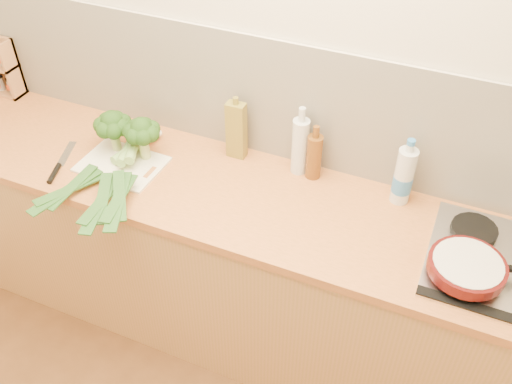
{
  "coord_description": "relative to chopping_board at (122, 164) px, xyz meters",
  "views": [
    {
      "loc": [
        0.71,
        -0.37,
        2.42
      ],
      "look_at": [
        0.09,
        1.1,
        1.02
      ],
      "focal_mm": 40.0,
      "sensor_mm": 36.0,
      "label": 1
    }
  ],
  "objects": [
    {
      "name": "leek_mid",
      "position": [
        0.03,
        -0.04,
        0.05
      ],
      "size": [
        0.24,
        0.69,
        0.04
      ],
      "rotation": [
        0.0,
        0.0,
        0.27
      ],
      "color": "white",
      "rests_on": "chopping_board"
    },
    {
      "name": "chefs_knife",
      "position": [
        -0.23,
        -0.13,
        0.0
      ],
      "size": [
        0.12,
        0.29,
        0.02
      ],
      "rotation": [
        0.0,
        0.0,
        0.32
      ],
      "color": "silver",
      "rests_on": "counter"
    },
    {
      "name": "water_bottle",
      "position": [
        1.14,
        0.25,
        0.11
      ],
      "size": [
        0.08,
        0.08,
        0.27
      ],
      "color": "silver",
      "rests_on": "counter"
    },
    {
      "name": "leek_back",
      "position": [
        0.07,
        -0.03,
        0.06
      ],
      "size": [
        0.31,
        0.64,
        0.04
      ],
      "rotation": [
        0.0,
        0.0,
        0.4
      ],
      "color": "white",
      "rests_on": "chopping_board"
    },
    {
      "name": "amber_bottle",
      "position": [
        0.77,
        0.25,
        0.1
      ],
      "size": [
        0.06,
        0.06,
        0.25
      ],
      "color": "brown",
      "rests_on": "counter"
    },
    {
      "name": "glass_bottle",
      "position": [
        0.71,
        0.27,
        0.13
      ],
      "size": [
        0.07,
        0.07,
        0.31
      ],
      "color": "silver",
      "rests_on": "counter"
    },
    {
      "name": "skillet",
      "position": [
        1.43,
        -0.07,
        0.06
      ],
      "size": [
        0.37,
        0.26,
        0.05
      ],
      "rotation": [
        0.0,
        0.0,
        0.35
      ],
      "color": "#490D0C",
      "rests_on": "gas_hob"
    },
    {
      "name": "chopping_board",
      "position": [
        0.0,
        0.0,
        0.0
      ],
      "size": [
        0.36,
        0.27,
        0.01
      ],
      "primitive_type": "cube",
      "rotation": [
        0.0,
        0.0,
        -0.03
      ],
      "color": "white",
      "rests_on": "counter"
    },
    {
      "name": "counter",
      "position": [
        0.56,
        0.04,
        -0.45
      ],
      "size": [
        3.2,
        0.62,
        0.9
      ],
      "color": "#B37E4A",
      "rests_on": "ground"
    },
    {
      "name": "broccoli_right",
      "position": [
        0.07,
        0.08,
        0.14
      ],
      "size": [
        0.16,
        0.16,
        0.2
      ],
      "color": "#AEC170",
      "rests_on": "chopping_board"
    },
    {
      "name": "leek_front",
      "position": [
        -0.02,
        -0.02,
        0.03
      ],
      "size": [
        0.23,
        0.68,
        0.04
      ],
      "rotation": [
        0.0,
        0.0,
        -0.26
      ],
      "color": "white",
      "rests_on": "chopping_board"
    },
    {
      "name": "oil_tin",
      "position": [
        0.42,
        0.26,
        0.13
      ],
      "size": [
        0.08,
        0.05,
        0.29
      ],
      "color": "olive",
      "rests_on": "counter"
    },
    {
      "name": "broccoli_left",
      "position": [
        -0.07,
        0.08,
        0.13
      ],
      "size": [
        0.16,
        0.16,
        0.19
      ],
      "color": "#AEC170",
      "rests_on": "chopping_board"
    },
    {
      "name": "room_shell",
      "position": [
        0.56,
        0.33,
        0.26
      ],
      "size": [
        3.5,
        3.5,
        3.5
      ],
      "color": "beige",
      "rests_on": "ground"
    }
  ]
}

